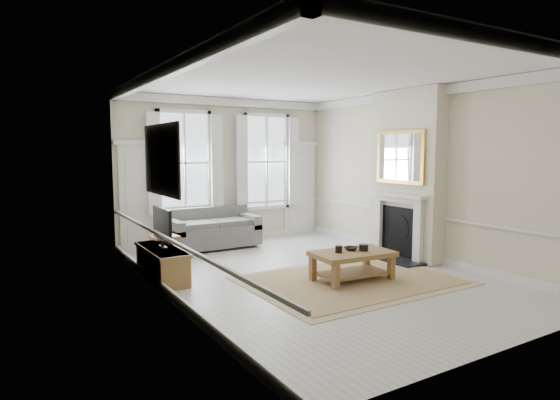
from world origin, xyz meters
TOP-DOWN VIEW (x-y plane):
  - floor at (0.00, 0.00)m, footprint 7.20×7.20m
  - ceiling at (0.00, 0.00)m, footprint 7.20×7.20m
  - back_wall at (0.00, 3.60)m, footprint 5.20×0.00m
  - left_wall at (-2.60, 0.00)m, footprint 0.00×7.20m
  - right_wall at (2.60, 0.00)m, footprint 0.00×7.20m
  - window_left at (-1.05, 3.55)m, footprint 1.26×0.20m
  - window_right at (1.05, 3.55)m, footprint 1.26×0.20m
  - door_left at (-2.05, 3.56)m, footprint 0.90×0.08m
  - door_right at (2.05, 3.56)m, footprint 0.90×0.08m
  - painting at (-2.56, 0.30)m, footprint 0.05×1.66m
  - chimney_breast at (2.43, 0.20)m, footprint 0.35×1.70m
  - hearth at (2.00, 0.20)m, footprint 0.55×1.50m
  - fireplace at (2.20, 0.20)m, footprint 0.21×1.45m
  - mirror at (2.21, 0.20)m, footprint 0.06×1.26m
  - sofa at (-0.60, 3.11)m, footprint 1.99×0.97m
  - side_table at (-2.04, 2.01)m, footprint 0.52×0.52m
  - rug at (0.37, -0.60)m, footprint 3.50×2.60m
  - coffee_table at (0.37, -0.60)m, footprint 1.39×0.88m
  - ceramic_pot_a at (0.12, -0.55)m, footprint 0.12×0.12m
  - ceramic_pot_b at (0.57, -0.65)m, footprint 0.16×0.16m
  - bowl at (0.42, -0.50)m, footprint 0.27×0.27m
  - tv_stand at (-2.34, 1.15)m, footprint 0.49×1.52m
  - tv at (-2.32, 1.15)m, footprint 0.08×0.90m

SIDE VIEW (x-z plane):
  - floor at x=0.00m, z-range 0.00..0.00m
  - rug at x=0.37m, z-range 0.00..0.02m
  - hearth at x=2.00m, z-range 0.00..0.05m
  - tv_stand at x=-2.34m, z-range 0.00..0.54m
  - sofa at x=-0.60m, z-range -0.08..0.82m
  - coffee_table at x=0.37m, z-range 0.17..0.67m
  - side_table at x=-2.04m, z-range 0.18..0.77m
  - bowl at x=0.42m, z-range 0.50..0.56m
  - ceramic_pot_b at x=0.57m, z-range 0.50..0.61m
  - ceramic_pot_a at x=0.12m, z-range 0.50..0.62m
  - fireplace at x=2.20m, z-range 0.07..1.40m
  - tv at x=-2.32m, z-range 0.60..1.28m
  - door_left at x=-2.05m, z-range 0.00..2.30m
  - door_right at x=2.05m, z-range 0.00..2.30m
  - back_wall at x=0.00m, z-range -0.90..4.30m
  - left_wall at x=-2.60m, z-range -1.90..5.30m
  - right_wall at x=2.60m, z-range -1.90..5.30m
  - chimney_breast at x=2.43m, z-range 0.01..3.39m
  - window_left at x=-1.05m, z-range 0.80..3.00m
  - window_right at x=1.05m, z-range 0.80..3.00m
  - painting at x=-2.56m, z-range 1.52..2.58m
  - mirror at x=2.21m, z-range 1.52..2.58m
  - ceiling at x=0.00m, z-range 3.40..3.40m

